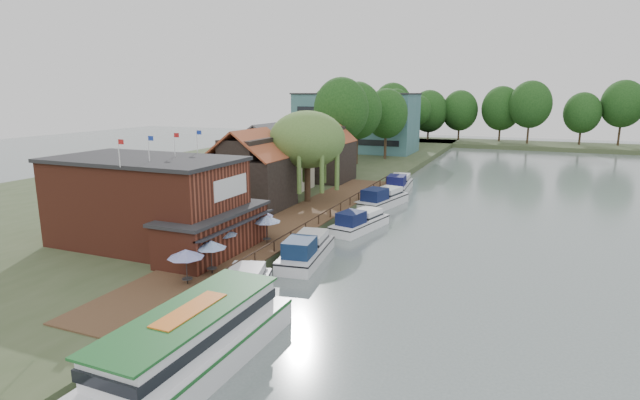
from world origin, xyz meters
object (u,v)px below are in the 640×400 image
at_px(umbrella_0, 187,267).
at_px(umbrella_3, 267,229).
at_px(cottage_b, 270,157).
at_px(umbrella_4, 261,224).
at_px(cottage_a, 250,169).
at_px(umbrella_1, 211,257).
at_px(cruiser_4, 399,182).
at_px(cruiser_1, 306,247).
at_px(swan, 180,351).
at_px(cottage_c, 325,151).
at_px(tour_boat, 182,347).
at_px(umbrella_2, 223,243).
at_px(cruiser_3, 382,196).
at_px(pub, 166,203).
at_px(cruiser_2, 360,219).
at_px(cruiser_0, 240,288).
at_px(willow, 307,157).
at_px(hotel_block, 356,122).

distance_m(umbrella_0, umbrella_3, 10.03).
height_order(cottage_b, umbrella_4, cottage_b).
distance_m(cottage_a, umbrella_0, 22.81).
relative_size(umbrella_1, cruiser_4, 0.24).
relative_size(cruiser_1, swan, 21.84).
bearing_deg(umbrella_4, cottage_b, 116.28).
distance_m(cottage_c, cruiser_1, 32.22).
distance_m(umbrella_1, tour_boat, 11.32).
height_order(cottage_c, umbrella_2, cottage_c).
height_order(umbrella_2, cruiser_1, umbrella_2).
relative_size(cottage_c, umbrella_2, 3.58).
distance_m(cottage_b, cruiser_3, 15.43).
distance_m(pub, cottage_a, 15.05).
xyz_separation_m(cruiser_2, cruiser_3, (-0.84, 11.03, 0.13)).
bearing_deg(cottage_b, cruiser_0, -64.99).
height_order(umbrella_3, swan, umbrella_3).
bearing_deg(willow, cruiser_0, -75.17).
bearing_deg(umbrella_3, pub, -152.13).
height_order(cottage_b, swan, cottage_b).
xyz_separation_m(willow, cruiser_0, (6.78, -25.60, -5.07)).
bearing_deg(umbrella_0, umbrella_3, 87.66).
distance_m(umbrella_4, cruiser_2, 10.98).
bearing_deg(cruiser_3, umbrella_3, -88.07).
xyz_separation_m(willow, cruiser_3, (7.39, 5.38, -5.00)).
height_order(pub, umbrella_2, pub).
bearing_deg(cruiser_3, tour_boat, -76.10).
distance_m(umbrella_1, umbrella_2, 3.26).
relative_size(umbrella_1, umbrella_4, 1.00).
bearing_deg(cottage_b, tour_boat, -67.35).
xyz_separation_m(umbrella_0, cruiser_1, (3.95, 10.14, -1.13)).
bearing_deg(cruiser_3, hotel_block, 124.38).
xyz_separation_m(cottage_c, umbrella_0, (6.68, -40.28, -2.96)).
bearing_deg(cruiser_1, cruiser_3, 81.45).
distance_m(hotel_block, cruiser_4, 40.27).
bearing_deg(cruiser_2, willow, 157.61).
height_order(cottage_c, umbrella_1, cottage_c).
xyz_separation_m(umbrella_0, cruiser_4, (3.64, 41.91, -1.06)).
bearing_deg(tour_boat, cruiser_1, 96.00).
relative_size(umbrella_2, cruiser_2, 0.26).
height_order(cruiser_0, swan, cruiser_0).
height_order(cruiser_1, tour_boat, tour_boat).
bearing_deg(cruiser_1, umbrella_3, 174.01).
xyz_separation_m(pub, willow, (3.50, 20.00, 1.56)).
distance_m(umbrella_3, cruiser_3, 21.99).
xyz_separation_m(umbrella_0, cruiser_0, (3.60, 0.68, -1.14)).
bearing_deg(umbrella_0, cruiser_3, 82.42).
distance_m(umbrella_1, umbrella_4, 9.27).
bearing_deg(pub, umbrella_4, 41.97).
xyz_separation_m(cottage_a, umbrella_0, (7.68, -21.28, -2.96)).
distance_m(cottage_c, umbrella_0, 40.93).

